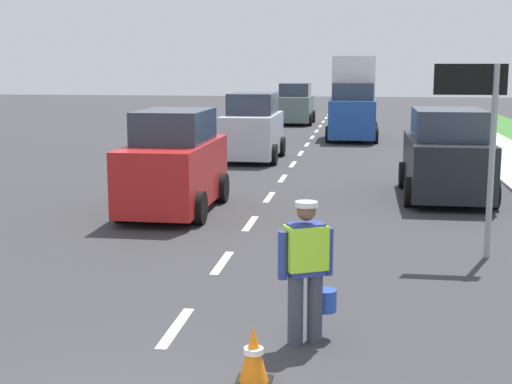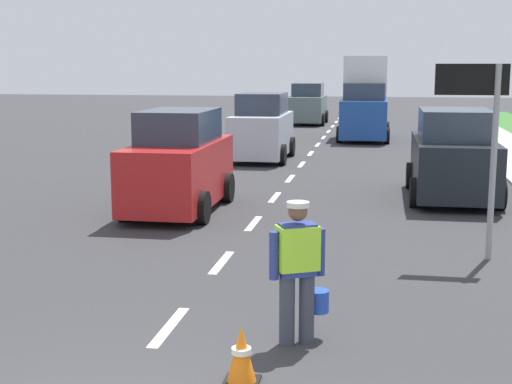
{
  "view_description": "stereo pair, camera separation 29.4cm",
  "coord_description": "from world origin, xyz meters",
  "px_view_note": "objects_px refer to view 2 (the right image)",
  "views": [
    {
      "loc": [
        2.21,
        -5.58,
        3.19
      ],
      "look_at": [
        0.48,
        6.21,
        1.1
      ],
      "focal_mm": 51.21,
      "sensor_mm": 36.0,
      "label": 1
    },
    {
      "loc": [
        2.5,
        -5.54,
        3.19
      ],
      "look_at": [
        0.48,
        6.21,
        1.1
      ],
      "focal_mm": 51.21,
      "sensor_mm": 36.0,
      "label": 2
    }
  ],
  "objects_px": {
    "road_worker": "(299,265)",
    "delivery_truck": "(365,102)",
    "car_oncoming_second": "(262,129)",
    "car_parked_far": "(453,157)",
    "car_oncoming_third": "(308,105)",
    "traffic_cone_near": "(241,355)",
    "lane_direction_sign": "(481,114)",
    "car_oncoming_lead": "(179,165)"
  },
  "relations": [
    {
      "from": "road_worker",
      "to": "delivery_truck",
      "type": "distance_m",
      "value": 23.81
    },
    {
      "from": "road_worker",
      "to": "car_oncoming_second",
      "type": "distance_m",
      "value": 16.52
    },
    {
      "from": "delivery_truck",
      "to": "car_parked_far",
      "type": "xyz_separation_m",
      "value": [
        2.44,
        -13.95,
        -0.61
      ]
    },
    {
      "from": "delivery_truck",
      "to": "car_oncoming_third",
      "type": "xyz_separation_m",
      "value": [
        -3.23,
        7.79,
        -0.59
      ]
    },
    {
      "from": "car_parked_far",
      "to": "car_oncoming_third",
      "type": "bearing_deg",
      "value": 104.63
    },
    {
      "from": "traffic_cone_near",
      "to": "car_oncoming_second",
      "type": "bearing_deg",
      "value": 98.63
    },
    {
      "from": "car_oncoming_third",
      "to": "road_worker",
      "type": "bearing_deg",
      "value": -84.43
    },
    {
      "from": "lane_direction_sign",
      "to": "car_oncoming_lead",
      "type": "distance_m",
      "value": 6.8
    },
    {
      "from": "car_parked_far",
      "to": "car_oncoming_lead",
      "type": "xyz_separation_m",
      "value": [
        -6.06,
        -2.57,
        0.03
      ]
    },
    {
      "from": "road_worker",
      "to": "car_parked_far",
      "type": "height_order",
      "value": "car_parked_far"
    },
    {
      "from": "road_worker",
      "to": "lane_direction_sign",
      "type": "relative_size",
      "value": 0.52
    },
    {
      "from": "car_oncoming_second",
      "to": "car_oncoming_third",
      "type": "bearing_deg",
      "value": 89.98
    },
    {
      "from": "delivery_truck",
      "to": "car_oncoming_second",
      "type": "distance_m",
      "value": 8.25
    },
    {
      "from": "road_worker",
      "to": "traffic_cone_near",
      "type": "distance_m",
      "value": 1.41
    },
    {
      "from": "delivery_truck",
      "to": "car_oncoming_third",
      "type": "height_order",
      "value": "delivery_truck"
    },
    {
      "from": "delivery_truck",
      "to": "car_oncoming_second",
      "type": "height_order",
      "value": "delivery_truck"
    },
    {
      "from": "lane_direction_sign",
      "to": "car_parked_far",
      "type": "height_order",
      "value": "lane_direction_sign"
    },
    {
      "from": "lane_direction_sign",
      "to": "traffic_cone_near",
      "type": "xyz_separation_m",
      "value": [
        -2.9,
        -5.42,
        -2.1
      ]
    },
    {
      "from": "car_oncoming_second",
      "to": "delivery_truck",
      "type": "bearing_deg",
      "value": 66.85
    },
    {
      "from": "car_oncoming_lead",
      "to": "traffic_cone_near",
      "type": "bearing_deg",
      "value": -70.39
    },
    {
      "from": "car_oncoming_third",
      "to": "car_parked_far",
      "type": "xyz_separation_m",
      "value": [
        5.67,
        -21.73,
        -0.02
      ]
    },
    {
      "from": "car_parked_far",
      "to": "traffic_cone_near",
      "type": "bearing_deg",
      "value": -105.38
    },
    {
      "from": "delivery_truck",
      "to": "car_parked_far",
      "type": "distance_m",
      "value": 14.17
    },
    {
      "from": "road_worker",
      "to": "car_oncoming_third",
      "type": "height_order",
      "value": "car_oncoming_third"
    },
    {
      "from": "traffic_cone_near",
      "to": "car_oncoming_second",
      "type": "height_order",
      "value": "car_oncoming_second"
    },
    {
      "from": "road_worker",
      "to": "lane_direction_sign",
      "type": "bearing_deg",
      "value": 59.92
    },
    {
      "from": "traffic_cone_near",
      "to": "car_oncoming_lead",
      "type": "distance_m",
      "value": 9.02
    },
    {
      "from": "road_worker",
      "to": "lane_direction_sign",
      "type": "height_order",
      "value": "lane_direction_sign"
    },
    {
      "from": "car_parked_far",
      "to": "lane_direction_sign",
      "type": "bearing_deg",
      "value": -91.41
    },
    {
      "from": "traffic_cone_near",
      "to": "delivery_truck",
      "type": "bearing_deg",
      "value": 88.64
    },
    {
      "from": "lane_direction_sign",
      "to": "car_oncoming_second",
      "type": "relative_size",
      "value": 0.84
    },
    {
      "from": "road_worker",
      "to": "traffic_cone_near",
      "type": "relative_size",
      "value": 2.73
    },
    {
      "from": "lane_direction_sign",
      "to": "delivery_truck",
      "type": "bearing_deg",
      "value": 96.72
    },
    {
      "from": "road_worker",
      "to": "lane_direction_sign",
      "type": "xyz_separation_m",
      "value": [
        2.45,
        4.24,
        1.48
      ]
    },
    {
      "from": "road_worker",
      "to": "car_parked_far",
      "type": "xyz_separation_m",
      "value": [
        2.59,
        9.85,
        0.07
      ]
    },
    {
      "from": "car_oncoming_third",
      "to": "car_parked_far",
      "type": "relative_size",
      "value": 0.93
    },
    {
      "from": "delivery_truck",
      "to": "car_oncoming_lead",
      "type": "xyz_separation_m",
      "value": [
        -3.61,
        -16.52,
        -0.58
      ]
    },
    {
      "from": "delivery_truck",
      "to": "car_oncoming_lead",
      "type": "relative_size",
      "value": 1.16
    },
    {
      "from": "traffic_cone_near",
      "to": "car_oncoming_third",
      "type": "height_order",
      "value": "car_oncoming_third"
    },
    {
      "from": "traffic_cone_near",
      "to": "car_oncoming_lead",
      "type": "relative_size",
      "value": 0.15
    },
    {
      "from": "car_oncoming_third",
      "to": "car_parked_far",
      "type": "height_order",
      "value": "car_oncoming_third"
    },
    {
      "from": "delivery_truck",
      "to": "road_worker",
      "type": "bearing_deg",
      "value": -90.36
    }
  ]
}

